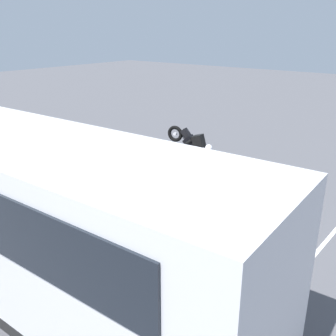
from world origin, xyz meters
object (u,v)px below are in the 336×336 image
object	(u,v)px
spectator_left	(163,203)
stunt_motorcycle	(193,146)
tour_bus	(20,211)
spectator_far_right	(86,178)
spectator_centre	(131,191)
spectator_far_left	(184,214)
parked_motorcycle_silver	(92,214)
spectator_right	(106,190)

from	to	relation	value
spectator_left	stunt_motorcycle	distance (m)	4.73
tour_bus	spectator_far_right	size ratio (longest dim) A/B	6.27
tour_bus	spectator_centre	bearing A→B (deg)	-93.28
spectator_far_left	spectator_centre	world-z (taller)	spectator_far_left
parked_motorcycle_silver	spectator_far_right	bearing A→B (deg)	-35.42
spectator_far_left	spectator_far_right	world-z (taller)	spectator_far_left
spectator_centre	spectator_far_right	size ratio (longest dim) A/B	1.07
tour_bus	stunt_motorcycle	xyz separation A→B (m)	(0.95, -7.35, -0.61)
tour_bus	spectator_left	distance (m)	3.36
spectator_left	spectator_right	distance (m)	1.74
tour_bus	spectator_right	size ratio (longest dim) A/B	6.38
spectator_far_left	spectator_right	size ratio (longest dim) A/B	1.09
spectator_centre	spectator_right	distance (m)	0.79
spectator_far_right	parked_motorcycle_silver	size ratio (longest dim) A/B	0.83
spectator_far_left	spectator_centre	distance (m)	1.83
tour_bus	parked_motorcycle_silver	world-z (taller)	tour_bus
spectator_centre	parked_motorcycle_silver	distance (m)	1.19
tour_bus	stunt_motorcycle	world-z (taller)	tour_bus
tour_bus	parked_motorcycle_silver	distance (m)	2.59
spectator_right	stunt_motorcycle	distance (m)	4.57
tour_bus	spectator_right	world-z (taller)	tour_bus
parked_motorcycle_silver	tour_bus	bearing A→B (deg)	104.00
spectator_left	spectator_right	xyz separation A→B (m)	(1.72, 0.30, 0.00)
spectator_left	spectator_far_right	xyz separation A→B (m)	(2.74, 0.10, 0.02)
spectator_left	stunt_motorcycle	world-z (taller)	stunt_motorcycle
spectator_far_left	spectator_left	bearing A→B (deg)	-20.85
spectator_centre	spectator_far_left	bearing A→B (deg)	174.02
spectator_left	stunt_motorcycle	xyz separation A→B (m)	(2.07, -4.25, 0.06)
spectator_left	spectator_far_right	bearing A→B (deg)	2.13
spectator_left	tour_bus	bearing A→B (deg)	70.11
spectator_far_right	spectator_far_left	bearing A→B (deg)	176.37
spectator_far_left	stunt_motorcycle	distance (m)	5.45
tour_bus	spectator_right	bearing A→B (deg)	-78.01
spectator_far_left	spectator_left	xyz separation A→B (m)	(0.87, -0.33, -0.11)
spectator_far_left	stunt_motorcycle	xyz separation A→B (m)	(2.94, -4.58, -0.05)
spectator_centre	parked_motorcycle_silver	bearing A→B (deg)	44.55
spectator_far_left	parked_motorcycle_silver	distance (m)	2.67
spectator_far_right	stunt_motorcycle	xyz separation A→B (m)	(-0.67, -4.35, 0.04)
spectator_right	spectator_far_left	bearing A→B (deg)	179.30
spectator_centre	stunt_motorcycle	xyz separation A→B (m)	(1.12, -4.39, -0.04)
spectator_far_left	parked_motorcycle_silver	world-z (taller)	spectator_far_left
spectator_left	spectator_right	bearing A→B (deg)	9.91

